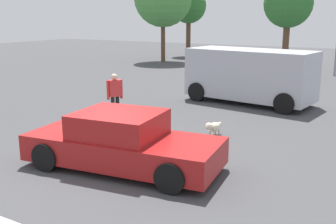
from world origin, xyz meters
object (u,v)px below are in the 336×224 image
Objects in this scene: pedestrian at (115,92)px; dog at (213,127)px; van_white at (250,74)px; sedan_foreground at (122,143)px.

dog is at bearing 26.09° from pedestrian.
pedestrian is (-3.03, -4.74, -0.24)m from van_white.
dog is at bearing 70.05° from sedan_foreground.
pedestrian reaches higher than dog.
dog is 0.13× the size of van_white.
van_white is (-0.67, 4.92, 0.88)m from dog.
pedestrian is (-3.69, 0.18, 0.63)m from dog.
dog is 0.44× the size of pedestrian.
sedan_foreground is 6.83× the size of dog.
sedan_foreground is 8.29m from van_white.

